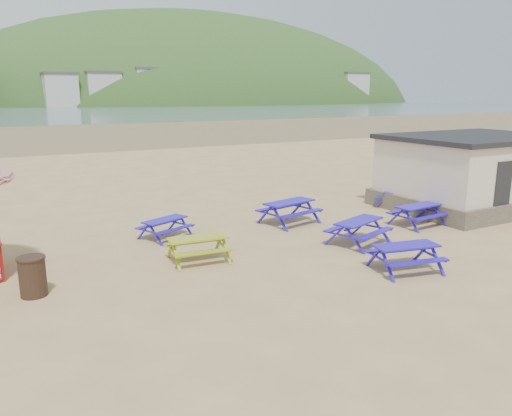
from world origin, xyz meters
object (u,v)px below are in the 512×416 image
picnic_table_yellow (198,249)px  litter_bin (33,276)px  picnic_table_blue_b (289,212)px  amenity_block (473,171)px  picnic_table_blue_a (165,228)px

picnic_table_yellow → litter_bin: size_ratio=1.86×
picnic_table_blue_b → amenity_block: 8.82m
picnic_table_blue_a → litter_bin: (-4.52, -3.30, 0.17)m
picnic_table_blue_a → picnic_table_yellow: (0.06, -2.82, 0.03)m
litter_bin → picnic_table_blue_b: bearing=17.2°
picnic_table_blue_a → picnic_table_yellow: 2.82m
picnic_table_blue_a → picnic_table_blue_b: size_ratio=0.84×
litter_bin → picnic_table_blue_a: bearing=36.1°
picnic_table_blue_a → amenity_block: (13.46, -1.79, 1.23)m
picnic_table_blue_a → litter_bin: litter_bin is taller
picnic_table_blue_a → litter_bin: bearing=-166.8°
picnic_table_blue_b → amenity_block: bearing=-21.5°
picnic_table_blue_b → picnic_table_yellow: size_ratio=1.27×
picnic_table_yellow → litter_bin: 4.61m
picnic_table_blue_b → amenity_block: amenity_block is taller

